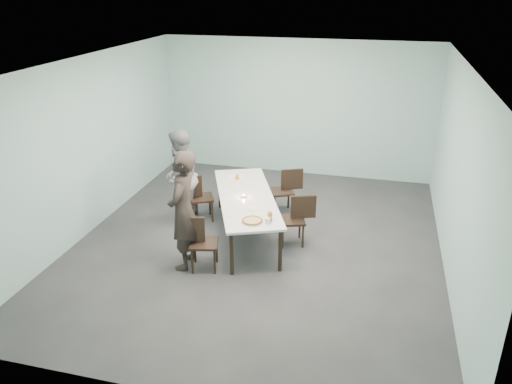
% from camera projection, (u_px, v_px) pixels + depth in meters
% --- Properties ---
extents(ground, '(7.00, 7.00, 0.00)m').
position_uv_depth(ground, '(258.00, 243.00, 8.50)').
color(ground, '#333335').
rests_on(ground, ground).
extents(room_shell, '(6.02, 7.02, 3.01)m').
position_uv_depth(room_shell, '(258.00, 128.00, 7.70)').
color(room_shell, '#A3CDCB').
rests_on(room_shell, ground).
extents(table, '(1.82, 2.75, 0.75)m').
position_uv_depth(table, '(246.00, 199.00, 8.48)').
color(table, white).
rests_on(table, ground).
extents(chair_near_left, '(0.65, 0.51, 0.87)m').
position_uv_depth(chair_near_left, '(199.00, 239.00, 7.57)').
color(chair_near_left, black).
rests_on(chair_near_left, ground).
extents(chair_far_left, '(0.65, 0.56, 0.87)m').
position_uv_depth(chair_far_left, '(197.00, 195.00, 9.13)').
color(chair_far_left, black).
rests_on(chair_far_left, ground).
extents(chair_near_right, '(0.65, 0.53, 0.87)m').
position_uv_depth(chair_near_right, '(297.00, 216.00, 8.31)').
color(chair_near_right, black).
rests_on(chair_near_right, ground).
extents(chair_far_right, '(0.65, 0.55, 0.87)m').
position_uv_depth(chair_far_right, '(286.00, 188.00, 9.43)').
color(chair_far_right, black).
rests_on(chair_far_right, ground).
extents(diner_near, '(0.49, 0.71, 1.88)m').
position_uv_depth(diner_near, '(183.00, 210.00, 7.48)').
color(diner_near, black).
rests_on(diner_near, ground).
extents(diner_far, '(0.70, 0.87, 1.73)m').
position_uv_depth(diner_far, '(180.00, 177.00, 8.96)').
color(diner_far, gray).
rests_on(diner_far, ground).
extents(pizza, '(0.34, 0.34, 0.04)m').
position_uv_depth(pizza, '(252.00, 221.00, 7.55)').
color(pizza, white).
rests_on(pizza, table).
extents(side_plate, '(0.18, 0.18, 0.01)m').
position_uv_depth(side_plate, '(253.00, 208.00, 7.99)').
color(side_plate, white).
rests_on(side_plate, table).
extents(beer_glass, '(0.08, 0.08, 0.15)m').
position_uv_depth(beer_glass, '(270.00, 217.00, 7.55)').
color(beer_glass, '#B87928').
rests_on(beer_glass, table).
extents(water_tumbler, '(0.08, 0.08, 0.09)m').
position_uv_depth(water_tumbler, '(268.00, 221.00, 7.50)').
color(water_tumbler, silver).
rests_on(water_tumbler, table).
extents(tealight, '(0.06, 0.06, 0.05)m').
position_uv_depth(tealight, '(244.00, 196.00, 8.40)').
color(tealight, silver).
rests_on(tealight, table).
extents(amber_tumbler, '(0.07, 0.07, 0.08)m').
position_uv_depth(amber_tumbler, '(237.00, 177.00, 9.16)').
color(amber_tumbler, '#B87928').
rests_on(amber_tumbler, table).
extents(menu, '(0.36, 0.32, 0.01)m').
position_uv_depth(menu, '(235.00, 176.00, 9.29)').
color(menu, silver).
rests_on(menu, table).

